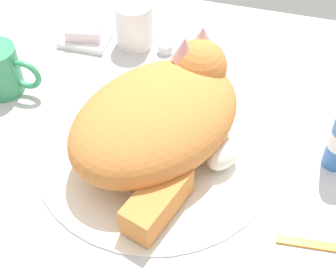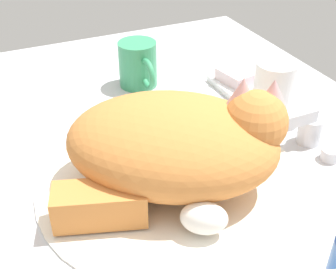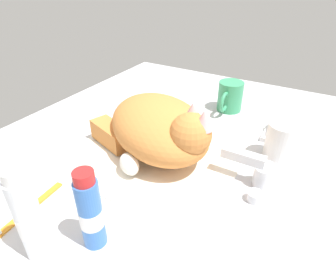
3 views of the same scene
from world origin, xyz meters
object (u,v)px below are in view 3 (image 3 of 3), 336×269
object	(u,v)px
coffee_mug	(230,97)
toothbrush	(23,213)
faucet	(257,172)
cat	(160,128)
soap_bar	(279,129)
toothpaste_bottle	(90,212)
mouthwash_bottle	(29,218)
rinse_cup	(281,141)

from	to	relation	value
coffee_mug	toothbrush	xyz separation A→B (cm)	(56.62, -16.43, -3.71)
faucet	cat	distance (cm)	21.74
coffee_mug	soap_bar	size ratio (longest dim) A/B	1.73
faucet	toothpaste_bottle	size ratio (longest dim) A/B	0.92
coffee_mug	toothpaste_bottle	world-z (taller)	toothpaste_bottle
faucet	toothpaste_bottle	world-z (taller)	toothpaste_bottle
mouthwash_bottle	toothbrush	size ratio (longest dim) A/B	1.01
cat	soap_bar	size ratio (longest dim) A/B	5.25
cat	soap_bar	bearing A→B (deg)	134.02
faucet	rinse_cup	distance (cm)	11.31
faucet	cat	world-z (taller)	cat
cat	toothpaste_bottle	distance (cm)	25.79
faucet	toothbrush	xyz separation A→B (cm)	(28.29, -32.07, -2.20)
soap_bar	toothpaste_bottle	bearing A→B (deg)	-20.91
coffee_mug	toothbrush	distance (cm)	59.07
coffee_mug	rinse_cup	distance (cm)	24.82
toothpaste_bottle	mouthwash_bottle	size ratio (longest dim) A/B	0.87
rinse_cup	toothbrush	size ratio (longest dim) A/B	0.54
cat	rinse_cup	bearing A→B (deg)	116.36
toothpaste_bottle	cat	bearing A→B (deg)	-171.57
soap_bar	toothbrush	distance (cm)	58.09
toothpaste_bottle	toothbrush	size ratio (longest dim) A/B	0.88
toothpaste_bottle	mouthwash_bottle	xyz separation A→B (cm)	(5.65, -5.80, 0.97)
rinse_cup	toothbrush	distance (cm)	52.23
toothpaste_bottle	rinse_cup	bearing A→B (deg)	152.04
soap_bar	coffee_mug	bearing A→B (deg)	-117.73
rinse_cup	toothbrush	xyz separation A→B (cm)	(39.29, -34.21, -3.71)
toothbrush	rinse_cup	bearing A→B (deg)	138.96
faucet	coffee_mug	distance (cm)	32.39
mouthwash_bottle	toothbrush	xyz separation A→B (cm)	(-3.52, -8.69, -6.85)
rinse_cup	toothpaste_bottle	world-z (taller)	toothpaste_bottle
cat	toothbrush	bearing A→B (deg)	-21.17
faucet	rinse_cup	size ratio (longest dim) A/B	1.49
toothpaste_bottle	soap_bar	bearing A→B (deg)	159.09
coffee_mug	toothpaste_bottle	bearing A→B (deg)	-2.04
rinse_cup	soap_bar	size ratio (longest dim) A/B	1.31
rinse_cup	mouthwash_bottle	size ratio (longest dim) A/B	0.54
coffee_mug	toothbrush	size ratio (longest dim) A/B	0.71
toothpaste_bottle	coffee_mug	bearing A→B (deg)	177.96
soap_bar	toothpaste_bottle	xyz separation A→B (cm)	(46.22, -17.66, 4.12)
soap_bar	toothpaste_bottle	size ratio (longest dim) A/B	0.47
soap_bar	toothbrush	bearing A→B (deg)	-33.61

